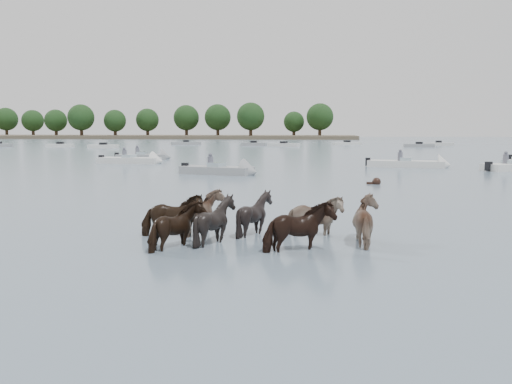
# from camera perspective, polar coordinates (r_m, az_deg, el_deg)

# --- Properties ---
(ground) EXTENTS (400.00, 400.00, 0.00)m
(ground) POSITION_cam_1_polar(r_m,az_deg,el_deg) (12.84, 2.90, -5.59)
(ground) COLOR slate
(ground) RESTS_ON ground
(shoreline) EXTENTS (160.00, 30.00, 1.00)m
(shoreline) POSITION_cam_1_polar(r_m,az_deg,el_deg) (177.36, -16.04, 5.80)
(shoreline) COLOR #4C4233
(shoreline) RESTS_ON ground
(pony_herd) EXTENTS (6.75, 3.39, 1.41)m
(pony_herd) POSITION_cam_1_polar(r_m,az_deg,el_deg) (13.08, -0.50, -3.37)
(pony_herd) COLOR black
(pony_herd) RESTS_ON ground
(swimming_pony) EXTENTS (0.72, 0.44, 0.44)m
(swimming_pony) POSITION_cam_1_polar(r_m,az_deg,el_deg) (27.30, 12.88, 1.05)
(swimming_pony) COLOR black
(swimming_pony) RESTS_ON ground
(motorboat_a) EXTENTS (5.81, 2.22, 1.92)m
(motorboat_a) POSITION_cam_1_polar(r_m,az_deg,el_deg) (44.21, -12.74, 3.35)
(motorboat_a) COLOR silver
(motorboat_a) RESTS_ON ground
(motorboat_b) EXTENTS (5.24, 2.82, 1.92)m
(motorboat_b) POSITION_cam_1_polar(r_m,az_deg,el_deg) (32.44, -3.12, 2.32)
(motorboat_b) COLOR gray
(motorboat_b) RESTS_ON ground
(motorboat_c) EXTENTS (6.18, 2.53, 1.92)m
(motorboat_c) POSITION_cam_1_polar(r_m,az_deg,el_deg) (40.43, 17.08, 2.91)
(motorboat_c) COLOR silver
(motorboat_c) RESTS_ON ground
(motorboat_f) EXTENTS (5.29, 2.57, 1.92)m
(motorboat_f) POSITION_cam_1_polar(r_m,az_deg,el_deg) (50.02, -11.50, 3.76)
(motorboat_f) COLOR gray
(motorboat_f) RESTS_ON ground
(distant_flotilla) EXTENTS (104.44, 23.92, 0.93)m
(distant_flotilla) POSITION_cam_1_polar(r_m,az_deg,el_deg) (87.11, 7.55, 5.09)
(distant_flotilla) COLOR gray
(distant_flotilla) RESTS_ON ground
(treeline) EXTENTS (145.70, 23.69, 11.70)m
(treeline) POSITION_cam_1_polar(r_m,az_deg,el_deg) (177.09, -16.44, 7.67)
(treeline) COLOR #382619
(treeline) RESTS_ON ground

